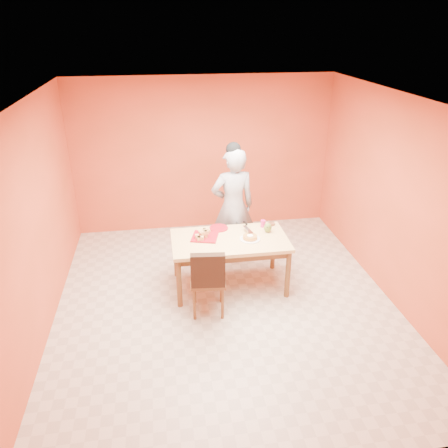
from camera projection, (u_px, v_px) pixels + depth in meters
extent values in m
plane|color=beige|center=(226.00, 302.00, 5.96)|extent=(5.00, 5.00, 0.00)
plane|color=silver|center=(226.00, 100.00, 4.81)|extent=(5.00, 5.00, 0.00)
plane|color=#D95032|center=(203.00, 155.00, 7.62)|extent=(4.50, 0.00, 4.50)
plane|color=#D95032|center=(35.00, 224.00, 5.07)|extent=(0.00, 5.00, 5.00)
plane|color=#D95032|center=(396.00, 201.00, 5.70)|extent=(0.00, 5.00, 5.00)
cube|color=#DFBB75|center=(230.00, 241.00, 6.03)|extent=(1.60, 0.90, 0.05)
cube|color=brown|center=(230.00, 245.00, 6.06)|extent=(1.48, 0.78, 0.10)
cylinder|color=brown|center=(179.00, 284.00, 5.74)|extent=(0.07, 0.07, 0.71)
cylinder|color=brown|center=(176.00, 255.00, 6.43)|extent=(0.07, 0.07, 0.71)
cylinder|color=brown|center=(288.00, 274.00, 5.94)|extent=(0.07, 0.07, 0.71)
cylinder|color=brown|center=(273.00, 248.00, 6.64)|extent=(0.07, 0.07, 0.71)
imported|color=gray|center=(233.00, 207.00, 6.63)|extent=(0.72, 0.51, 1.84)
cube|color=maroon|center=(205.00, 237.00, 6.05)|extent=(0.43, 0.43, 0.02)
cylinder|color=maroon|center=(219.00, 228.00, 6.31)|extent=(0.35, 0.35, 0.02)
cylinder|color=silver|center=(250.00, 239.00, 6.00)|extent=(0.31, 0.31, 0.01)
cylinder|color=gold|center=(250.00, 237.00, 5.99)|extent=(0.21, 0.21, 0.04)
cube|color=silver|center=(248.00, 229.00, 6.14)|extent=(0.10, 0.28, 0.01)
ellipsoid|color=olive|center=(268.00, 228.00, 6.18)|extent=(0.14, 0.13, 0.14)
cylinder|color=#C51D6A|center=(263.00, 224.00, 6.35)|extent=(0.09, 0.09, 0.10)
cylinder|color=#3A1B0F|center=(271.00, 224.00, 6.42)|extent=(0.11, 0.11, 0.03)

